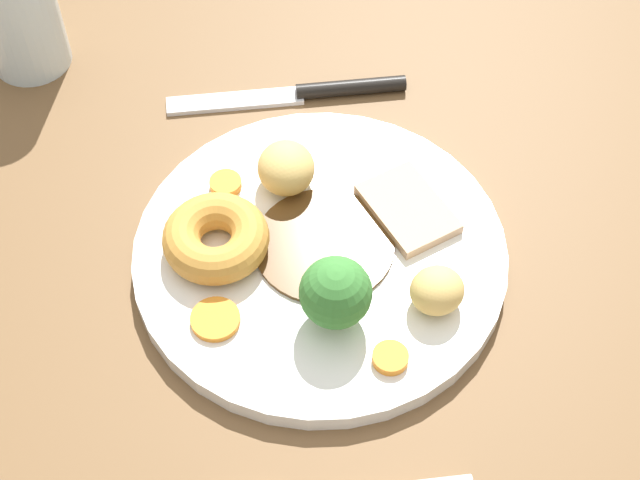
{
  "coord_description": "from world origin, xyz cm",
  "views": [
    {
      "loc": [
        -36.41,
        6.98,
        57.54
      ],
      "look_at": [
        1.24,
        1.78,
        6.0
      ],
      "focal_mm": 54.53,
      "sensor_mm": 36.0,
      "label": 1
    }
  ],
  "objects_px": {
    "roast_potato_left": "(286,168)",
    "carrot_coin_side": "(215,319)",
    "roast_potato_right": "(437,290)",
    "knife": "(308,92)",
    "yorkshire_pudding": "(216,238)",
    "carrot_coin_back": "(226,184)",
    "meat_slice_main": "(408,209)",
    "water_glass": "(18,10)",
    "dinner_plate": "(320,255)",
    "carrot_coin_front": "(390,358)",
    "broccoli_floret": "(336,293)"
  },
  "relations": [
    {
      "from": "water_glass",
      "to": "carrot_coin_back",
      "type": "bearing_deg",
      "value": -139.01
    },
    {
      "from": "yorkshire_pudding",
      "to": "carrot_coin_front",
      "type": "height_order",
      "value": "yorkshire_pudding"
    },
    {
      "from": "meat_slice_main",
      "to": "carrot_coin_front",
      "type": "bearing_deg",
      "value": 163.83
    },
    {
      "from": "meat_slice_main",
      "to": "water_glass",
      "type": "relative_size",
      "value": 0.65
    },
    {
      "from": "roast_potato_left",
      "to": "roast_potato_right",
      "type": "distance_m",
      "value": 0.14
    },
    {
      "from": "dinner_plate",
      "to": "broccoli_floret",
      "type": "distance_m",
      "value": 0.06
    },
    {
      "from": "broccoli_floret",
      "to": "knife",
      "type": "height_order",
      "value": "broccoli_floret"
    },
    {
      "from": "meat_slice_main",
      "to": "carrot_coin_side",
      "type": "height_order",
      "value": "meat_slice_main"
    },
    {
      "from": "knife",
      "to": "water_glass",
      "type": "height_order",
      "value": "water_glass"
    },
    {
      "from": "meat_slice_main",
      "to": "roast_potato_left",
      "type": "xyz_separation_m",
      "value": [
        0.04,
        0.08,
        0.01
      ]
    },
    {
      "from": "carrot_coin_front",
      "to": "broccoli_floret",
      "type": "height_order",
      "value": "broccoli_floret"
    },
    {
      "from": "dinner_plate",
      "to": "yorkshire_pudding",
      "type": "distance_m",
      "value": 0.07
    },
    {
      "from": "carrot_coin_front",
      "to": "broccoli_floret",
      "type": "relative_size",
      "value": 0.44
    },
    {
      "from": "yorkshire_pudding",
      "to": "roast_potato_right",
      "type": "relative_size",
      "value": 2.01
    },
    {
      "from": "dinner_plate",
      "to": "knife",
      "type": "bearing_deg",
      "value": -4.59
    },
    {
      "from": "roast_potato_right",
      "to": "carrot_coin_back",
      "type": "height_order",
      "value": "roast_potato_right"
    },
    {
      "from": "roast_potato_right",
      "to": "dinner_plate",
      "type": "bearing_deg",
      "value": 52.1
    },
    {
      "from": "water_glass",
      "to": "broccoli_floret",
      "type": "bearing_deg",
      "value": -144.18
    },
    {
      "from": "broccoli_floret",
      "to": "carrot_coin_side",
      "type": "bearing_deg",
      "value": 84.48
    },
    {
      "from": "yorkshire_pudding",
      "to": "carrot_coin_front",
      "type": "bearing_deg",
      "value": -134.9
    },
    {
      "from": "broccoli_floret",
      "to": "water_glass",
      "type": "bearing_deg",
      "value": 35.82
    },
    {
      "from": "yorkshire_pudding",
      "to": "carrot_coin_back",
      "type": "bearing_deg",
      "value": -10.51
    },
    {
      "from": "yorkshire_pudding",
      "to": "carrot_coin_side",
      "type": "bearing_deg",
      "value": 174.54
    },
    {
      "from": "meat_slice_main",
      "to": "carrot_coin_back",
      "type": "height_order",
      "value": "meat_slice_main"
    },
    {
      "from": "dinner_plate",
      "to": "carrot_coin_back",
      "type": "distance_m",
      "value": 0.09
    },
    {
      "from": "carrot_coin_back",
      "to": "carrot_coin_front",
      "type": "bearing_deg",
      "value": -149.64
    },
    {
      "from": "roast_potato_right",
      "to": "knife",
      "type": "distance_m",
      "value": 0.22
    },
    {
      "from": "roast_potato_left",
      "to": "carrot_coin_side",
      "type": "distance_m",
      "value": 0.12
    },
    {
      "from": "broccoli_floret",
      "to": "knife",
      "type": "relative_size",
      "value": 0.28
    },
    {
      "from": "roast_potato_left",
      "to": "roast_potato_right",
      "type": "bearing_deg",
      "value": -143.62
    },
    {
      "from": "dinner_plate",
      "to": "roast_potato_right",
      "type": "distance_m",
      "value": 0.09
    },
    {
      "from": "broccoli_floret",
      "to": "roast_potato_right",
      "type": "bearing_deg",
      "value": -88.29
    },
    {
      "from": "yorkshire_pudding",
      "to": "knife",
      "type": "distance_m",
      "value": 0.17
    },
    {
      "from": "roast_potato_left",
      "to": "knife",
      "type": "xyz_separation_m",
      "value": [
        0.1,
        -0.03,
        -0.03
      ]
    },
    {
      "from": "yorkshire_pudding",
      "to": "carrot_coin_front",
      "type": "relative_size",
      "value": 3.14
    },
    {
      "from": "broccoli_floret",
      "to": "knife",
      "type": "distance_m",
      "value": 0.21
    },
    {
      "from": "water_glass",
      "to": "roast_potato_right",
      "type": "bearing_deg",
      "value": -136.15
    },
    {
      "from": "dinner_plate",
      "to": "knife",
      "type": "relative_size",
      "value": 1.36
    },
    {
      "from": "dinner_plate",
      "to": "roast_potato_left",
      "type": "height_order",
      "value": "roast_potato_left"
    },
    {
      "from": "dinner_plate",
      "to": "meat_slice_main",
      "type": "relative_size",
      "value": 3.73
    },
    {
      "from": "carrot_coin_side",
      "to": "roast_potato_left",
      "type": "bearing_deg",
      "value": -28.47
    },
    {
      "from": "yorkshire_pudding",
      "to": "knife",
      "type": "xyz_separation_m",
      "value": [
        0.15,
        -0.08,
        -0.02
      ]
    },
    {
      "from": "dinner_plate",
      "to": "broccoli_floret",
      "type": "relative_size",
      "value": 4.91
    },
    {
      "from": "meat_slice_main",
      "to": "carrot_coin_back",
      "type": "distance_m",
      "value": 0.13
    },
    {
      "from": "yorkshire_pudding",
      "to": "knife",
      "type": "relative_size",
      "value": 0.38
    },
    {
      "from": "meat_slice_main",
      "to": "yorkshire_pudding",
      "type": "height_order",
      "value": "yorkshire_pudding"
    },
    {
      "from": "carrot_coin_front",
      "to": "carrot_coin_side",
      "type": "xyz_separation_m",
      "value": [
        0.04,
        0.1,
        -0.0
      ]
    },
    {
      "from": "roast_potato_left",
      "to": "carrot_coin_front",
      "type": "distance_m",
      "value": 0.16
    },
    {
      "from": "water_glass",
      "to": "yorkshire_pudding",
      "type": "bearing_deg",
      "value": -148.66
    },
    {
      "from": "roast_potato_right",
      "to": "carrot_coin_back",
      "type": "distance_m",
      "value": 0.17
    }
  ]
}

